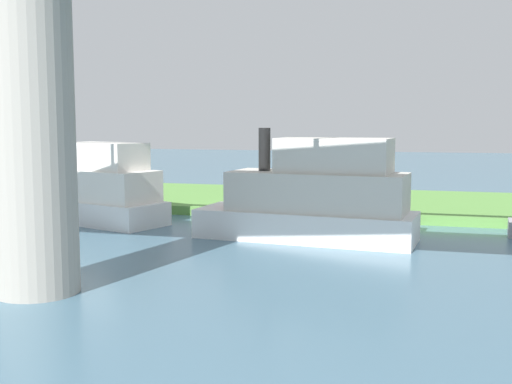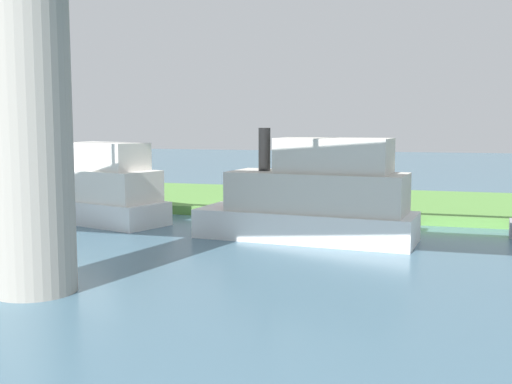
{
  "view_description": "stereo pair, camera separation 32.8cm",
  "coord_description": "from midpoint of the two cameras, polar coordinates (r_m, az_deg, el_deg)",
  "views": [
    {
      "loc": [
        -9.31,
        31.93,
        5.13
      ],
      "look_at": [
        -1.75,
        5.0,
        2.0
      ],
      "focal_mm": 43.72,
      "sensor_mm": 36.0,
      "label": 1
    },
    {
      "loc": [
        -9.62,
        31.84,
        5.13
      ],
      "look_at": [
        -1.75,
        5.0,
        2.0
      ],
      "focal_mm": 43.72,
      "sensor_mm": 36.0,
      "label": 2
    }
  ],
  "objects": [
    {
      "name": "ground_plane",
      "position": [
        33.65,
        -0.86,
        -2.38
      ],
      "size": [
        160.0,
        160.0,
        0.0
      ],
      "primitive_type": "plane",
      "color": "#476B7F"
    },
    {
      "name": "grassy_bank",
      "position": [
        39.35,
        1.63,
        -0.74
      ],
      "size": [
        80.0,
        12.0,
        0.5
      ],
      "primitive_type": "cube",
      "color": "#5B9342",
      "rests_on": "ground"
    },
    {
      "name": "bridge_pylon",
      "position": [
        19.63,
        -20.27,
        5.93
      ],
      "size": [
        2.48,
        2.48,
        10.22
      ],
      "primitive_type": "cylinder",
      "color": "#9E998E",
      "rests_on": "ground"
    },
    {
      "name": "person_on_bank",
      "position": [
        35.45,
        7.55,
        -0.03
      ],
      "size": [
        0.46,
        0.46,
        1.39
      ],
      "color": "#2D334C",
      "rests_on": "grassy_bank"
    },
    {
      "name": "mooring_post",
      "position": [
        34.43,
        6.41,
        -0.65
      ],
      "size": [
        0.2,
        0.2,
        0.88
      ],
      "primitive_type": "cylinder",
      "color": "brown",
      "rests_on": "grassy_bank"
    },
    {
      "name": "riverboat_paddlewheel",
      "position": [
        33.28,
        -15.0,
        0.2
      ],
      "size": [
        9.29,
        5.57,
        4.51
      ],
      "color": "white",
      "rests_on": "ground"
    },
    {
      "name": "motorboat_white",
      "position": [
        27.32,
        4.87,
        -0.61
      ],
      "size": [
        9.82,
        4.04,
        4.89
      ],
      "color": "white",
      "rests_on": "ground"
    }
  ]
}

